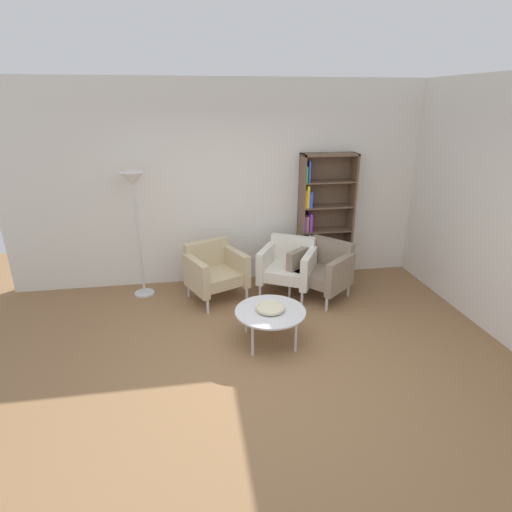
# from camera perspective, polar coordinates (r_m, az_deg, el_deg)

# --- Properties ---
(ground_plane) EXTENTS (8.32, 8.32, 0.00)m
(ground_plane) POSITION_cam_1_polar(r_m,az_deg,el_deg) (4.37, 0.84, -15.79)
(ground_plane) COLOR olive
(plaster_back_panel) EXTENTS (6.40, 0.12, 2.90)m
(plaster_back_panel) POSITION_cam_1_polar(r_m,az_deg,el_deg) (6.05, -3.26, 9.85)
(plaster_back_panel) COLOR silver
(plaster_back_panel) RESTS_ON ground_plane
(plaster_right_partition) EXTENTS (0.12, 5.20, 2.90)m
(plaster_right_partition) POSITION_cam_1_polar(r_m,az_deg,el_deg) (5.46, 30.82, 5.72)
(plaster_right_partition) COLOR silver
(plaster_right_partition) RESTS_ON ground_plane
(bookshelf_tall) EXTENTS (0.80, 0.30, 1.90)m
(bookshelf_tall) POSITION_cam_1_polar(r_m,az_deg,el_deg) (6.24, 9.06, 5.06)
(bookshelf_tall) COLOR brown
(bookshelf_tall) RESTS_ON ground_plane
(coffee_table_low) EXTENTS (0.80, 0.80, 0.40)m
(coffee_table_low) POSITION_cam_1_polar(r_m,az_deg,el_deg) (4.65, 2.01, -7.90)
(coffee_table_low) COLOR silver
(coffee_table_low) RESTS_ON ground_plane
(decorative_bowl) EXTENTS (0.32, 0.32, 0.05)m
(decorative_bowl) POSITION_cam_1_polar(r_m,az_deg,el_deg) (4.61, 2.02, -7.21)
(decorative_bowl) COLOR beige
(decorative_bowl) RESTS_ON coffee_table_low
(armchair_spare_guest) EXTENTS (0.91, 0.88, 0.78)m
(armchair_spare_guest) POSITION_cam_1_polar(r_m,az_deg,el_deg) (5.66, -5.81, -1.99)
(armchair_spare_guest) COLOR #C6B289
(armchair_spare_guest) RESTS_ON ground_plane
(armchair_corner_red) EXTENTS (0.93, 0.91, 0.78)m
(armchair_corner_red) POSITION_cam_1_polar(r_m,az_deg,el_deg) (5.82, 4.52, -1.27)
(armchair_corner_red) COLOR white
(armchair_corner_red) RESTS_ON ground_plane
(armchair_near_window) EXTENTS (0.94, 0.95, 0.78)m
(armchair_near_window) POSITION_cam_1_polar(r_m,az_deg,el_deg) (5.77, 9.27, -1.73)
(armchair_near_window) COLOR gray
(armchair_near_window) RESTS_ON ground_plane
(floor_lamp_torchiere) EXTENTS (0.32, 0.32, 1.74)m
(floor_lamp_torchiere) POSITION_cam_1_polar(r_m,az_deg,el_deg) (5.66, -16.63, 8.22)
(floor_lamp_torchiere) COLOR silver
(floor_lamp_torchiere) RESTS_ON ground_plane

